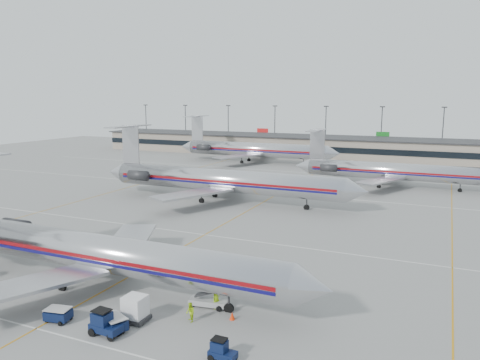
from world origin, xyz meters
The scene contains 17 objects.
ground centered at (0.00, 0.00, 0.00)m, with size 260.00×260.00×0.00m, color gray.
apron_markings centered at (0.00, 10.00, 0.01)m, with size 160.00×0.15×0.02m, color silver.
terminal centered at (0.00, 97.97, 3.16)m, with size 162.00×17.00×6.25m.
light_mast_row centered at (0.00, 112.00, 8.58)m, with size 163.60×0.40×15.28m.
jet_foreground centered at (-1.78, -9.20, 3.42)m, with size 44.98×26.49×11.77m.
jet_second_row centered at (-7.47, 29.19, 3.76)m, with size 49.55×29.18×12.97m.
jet_third_row centered at (18.44, 55.22, 3.30)m, with size 41.57×25.57×11.37m.
jet_back_row centered at (-20.95, 77.06, 3.76)m, with size 47.31×29.10×12.94m.
tug_center centered at (5.59, -16.60, 0.92)m, with size 2.55×1.39×2.02m.
tug_right centered at (15.31, -16.09, 0.72)m, with size 1.96×1.04×1.57m.
cart_inner centered at (0.66, -16.34, 0.59)m, with size 2.18×1.69×1.11m.
cart_outer centered at (5.87, -15.78, 0.63)m, with size 2.49×2.16×1.18m.
uld_container centered at (6.41, -13.81, 1.09)m, with size 2.07×1.73×2.17m.
belt_loader centered at (10.66, -8.95, 0.57)m, with size 4.12×1.74×2.12m.
ramp_worker_near centered at (11.38, -9.06, 0.91)m, with size 0.66×0.44×1.82m, color #95C912.
ramp_worker_far centered at (10.52, -12.06, 0.81)m, with size 0.79×0.62×1.63m, color #A9DA14.
cone_right centered at (13.47, -10.33, 0.31)m, with size 0.46×0.46×0.63m, color #F63208.
Camera 1 is at (28.59, -42.72, 17.93)m, focal length 35.00 mm.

